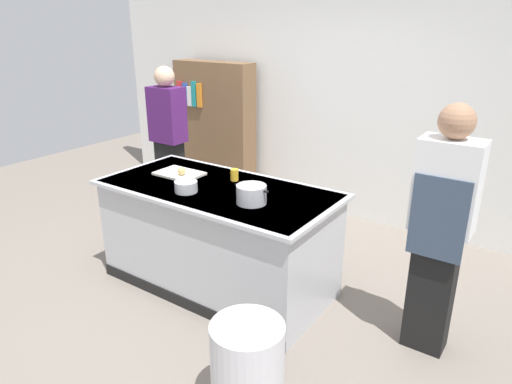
{
  "coord_description": "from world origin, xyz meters",
  "views": [
    {
      "loc": [
        2.27,
        -2.72,
        2.17
      ],
      "look_at": [
        0.25,
        0.2,
        0.85
      ],
      "focal_mm": 32.39,
      "sensor_mm": 36.0,
      "label": 1
    }
  ],
  "objects_px": {
    "mixing_bowl": "(186,187)",
    "person_guest": "(169,140)",
    "onion": "(182,171)",
    "trash_bin": "(248,370)",
    "bookshelf": "(215,129)",
    "juice_cup": "(234,175)",
    "person_chef": "(441,228)",
    "stock_pot": "(251,194)"
  },
  "relations": [
    {
      "from": "juice_cup",
      "to": "person_guest",
      "type": "distance_m",
      "value": 1.57
    },
    {
      "from": "onion",
      "to": "mixing_bowl",
      "type": "relative_size",
      "value": 0.39
    },
    {
      "from": "stock_pot",
      "to": "person_guest",
      "type": "relative_size",
      "value": 0.17
    },
    {
      "from": "mixing_bowl",
      "to": "bookshelf",
      "type": "height_order",
      "value": "bookshelf"
    },
    {
      "from": "person_chef",
      "to": "person_guest",
      "type": "bearing_deg",
      "value": 63.74
    },
    {
      "from": "mixing_bowl",
      "to": "person_guest",
      "type": "relative_size",
      "value": 0.11
    },
    {
      "from": "person_guest",
      "to": "juice_cup",
      "type": "bearing_deg",
      "value": 81.3
    },
    {
      "from": "onion",
      "to": "person_guest",
      "type": "bearing_deg",
      "value": 139.66
    },
    {
      "from": "onion",
      "to": "juice_cup",
      "type": "height_order",
      "value": "juice_cup"
    },
    {
      "from": "mixing_bowl",
      "to": "bookshelf",
      "type": "relative_size",
      "value": 0.11
    },
    {
      "from": "person_guest",
      "to": "trash_bin",
      "type": "bearing_deg",
      "value": 68.28
    },
    {
      "from": "person_chef",
      "to": "juice_cup",
      "type": "bearing_deg",
      "value": 75.22
    },
    {
      "from": "trash_bin",
      "to": "person_chef",
      "type": "distance_m",
      "value": 1.51
    },
    {
      "from": "trash_bin",
      "to": "person_chef",
      "type": "xyz_separation_m",
      "value": [
        0.68,
        1.21,
        0.61
      ]
    },
    {
      "from": "stock_pot",
      "to": "person_chef",
      "type": "distance_m",
      "value": 1.31
    },
    {
      "from": "bookshelf",
      "to": "stock_pot",
      "type": "bearing_deg",
      "value": -44.87
    },
    {
      "from": "person_chef",
      "to": "person_guest",
      "type": "height_order",
      "value": "same"
    },
    {
      "from": "juice_cup",
      "to": "person_guest",
      "type": "relative_size",
      "value": 0.06
    },
    {
      "from": "mixing_bowl",
      "to": "bookshelf",
      "type": "distance_m",
      "value": 2.44
    },
    {
      "from": "mixing_bowl",
      "to": "person_chef",
      "type": "xyz_separation_m",
      "value": [
        1.84,
        0.41,
        -0.03
      ]
    },
    {
      "from": "onion",
      "to": "trash_bin",
      "type": "bearing_deg",
      "value": -35.87
    },
    {
      "from": "onion",
      "to": "juice_cup",
      "type": "xyz_separation_m",
      "value": [
        0.43,
        0.19,
        -0.01
      ]
    },
    {
      "from": "juice_cup",
      "to": "person_chef",
      "type": "xyz_separation_m",
      "value": [
        1.69,
        -0.03,
        -0.04
      ]
    },
    {
      "from": "stock_pot",
      "to": "trash_bin",
      "type": "xyz_separation_m",
      "value": [
        0.6,
        -0.89,
        -0.67
      ]
    },
    {
      "from": "onion",
      "to": "mixing_bowl",
      "type": "bearing_deg",
      "value": -41.46
    },
    {
      "from": "mixing_bowl",
      "to": "juice_cup",
      "type": "height_order",
      "value": "juice_cup"
    },
    {
      "from": "juice_cup",
      "to": "trash_bin",
      "type": "relative_size",
      "value": 0.17
    },
    {
      "from": "trash_bin",
      "to": "person_guest",
      "type": "bearing_deg",
      "value": 142.24
    },
    {
      "from": "stock_pot",
      "to": "mixing_bowl",
      "type": "bearing_deg",
      "value": -170.36
    },
    {
      "from": "onion",
      "to": "stock_pot",
      "type": "bearing_deg",
      "value": -10.16
    },
    {
      "from": "person_guest",
      "to": "bookshelf",
      "type": "height_order",
      "value": "person_guest"
    },
    {
      "from": "bookshelf",
      "to": "juice_cup",
      "type": "bearing_deg",
      "value": -46.21
    },
    {
      "from": "onion",
      "to": "stock_pot",
      "type": "height_order",
      "value": "stock_pot"
    },
    {
      "from": "person_chef",
      "to": "stock_pot",
      "type": "bearing_deg",
      "value": 89.97
    },
    {
      "from": "onion",
      "to": "person_guest",
      "type": "relative_size",
      "value": 0.04
    },
    {
      "from": "mixing_bowl",
      "to": "juice_cup",
      "type": "distance_m",
      "value": 0.46
    },
    {
      "from": "stock_pot",
      "to": "juice_cup",
      "type": "xyz_separation_m",
      "value": [
        -0.42,
        0.34,
        -0.02
      ]
    },
    {
      "from": "bookshelf",
      "to": "person_guest",
      "type": "bearing_deg",
      "value": -84.21
    },
    {
      "from": "person_chef",
      "to": "bookshelf",
      "type": "bearing_deg",
      "value": 49.46
    },
    {
      "from": "juice_cup",
      "to": "trash_bin",
      "type": "distance_m",
      "value": 1.72
    },
    {
      "from": "bookshelf",
      "to": "mixing_bowl",
      "type": "bearing_deg",
      "value": -55.86
    },
    {
      "from": "stock_pot",
      "to": "juice_cup",
      "type": "bearing_deg",
      "value": 140.63
    }
  ]
}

